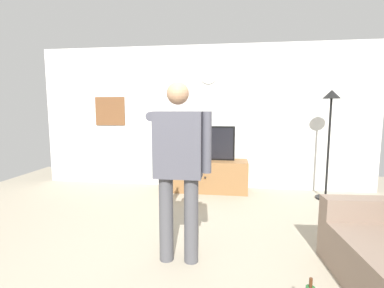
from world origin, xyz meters
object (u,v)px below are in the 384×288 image
(wall_clock, at_px, (208,75))
(framed_picture, at_px, (110,111))
(television, at_px, (207,143))
(floor_lamp, at_px, (330,122))
(tv_stand, at_px, (206,176))
(person_standing_nearer_lamp, at_px, (178,161))

(wall_clock, xyz_separation_m, framed_picture, (-1.96, 0.00, -0.67))
(television, distance_m, floor_lamp, 2.09)
(tv_stand, relative_size, floor_lamp, 0.82)
(floor_lamp, bearing_deg, person_standing_nearer_lamp, -133.52)
(framed_picture, relative_size, floor_lamp, 0.33)
(tv_stand, relative_size, wall_clock, 4.70)
(wall_clock, distance_m, framed_picture, 2.07)
(framed_picture, height_order, floor_lamp, floor_lamp)
(tv_stand, relative_size, framed_picture, 2.46)
(tv_stand, height_order, television, television)
(wall_clock, height_order, framed_picture, wall_clock)
(framed_picture, height_order, person_standing_nearer_lamp, person_standing_nearer_lamp)
(tv_stand, height_order, framed_picture, framed_picture)
(television, height_order, wall_clock, wall_clock)
(framed_picture, bearing_deg, wall_clock, -0.15)
(floor_lamp, height_order, person_standing_nearer_lamp, floor_lamp)
(tv_stand, height_order, wall_clock, wall_clock)
(television, bearing_deg, wall_clock, 90.00)
(tv_stand, distance_m, television, 0.60)
(television, height_order, framed_picture, framed_picture)
(television, xyz_separation_m, framed_picture, (-1.96, 0.25, 0.58))
(tv_stand, relative_size, television, 1.47)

